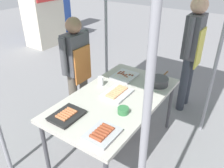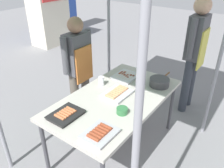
{
  "view_description": "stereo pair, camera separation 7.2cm",
  "coord_description": "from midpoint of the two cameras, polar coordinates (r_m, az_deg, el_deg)",
  "views": [
    {
      "loc": [
        -1.81,
        -1.17,
        2.11
      ],
      "look_at": [
        0.0,
        0.05,
        0.9
      ],
      "focal_mm": 36.7,
      "sensor_mm": 36.0,
      "label": 1
    },
    {
      "loc": [
        -1.76,
        -1.23,
        2.11
      ],
      "look_at": [
        0.0,
        0.05,
        0.9
      ],
      "focal_mm": 36.7,
      "sensor_mm": 36.0,
      "label": 2
    }
  ],
  "objects": [
    {
      "name": "customer_nearby",
      "position": [
        3.46,
        18.83,
        8.81
      ],
      "size": [
        0.52,
        0.24,
        1.68
      ],
      "color": "#333842",
      "rests_on": "ground"
    },
    {
      "name": "tray_grilled_sausages",
      "position": [
        2.57,
        0.45,
        -2.29
      ],
      "size": [
        0.34,
        0.26,
        0.05
      ],
      "color": "silver",
      "rests_on": "stall_table"
    },
    {
      "name": "neighbor_stall_left",
      "position": [
        6.48,
        -17.13,
        16.61
      ],
      "size": [
        0.91,
        0.67,
        1.69
      ],
      "color": "beige",
      "rests_on": "ground"
    },
    {
      "name": "stall_table",
      "position": [
        2.57,
        0.12,
        -4.26
      ],
      "size": [
        1.6,
        0.9,
        0.75
      ],
      "color": "#B7B2A8",
      "rests_on": "ground"
    },
    {
      "name": "tray_spring_rolls",
      "position": [
        2.28,
        -12.08,
        -7.65
      ],
      "size": [
        0.32,
        0.25,
        0.05
      ],
      "color": "black",
      "rests_on": "stall_table"
    },
    {
      "name": "cooking_wok",
      "position": [
        2.81,
        10.81,
        0.72
      ],
      "size": [
        0.4,
        0.24,
        0.09
      ],
      "color": "#38383A",
      "rests_on": "stall_table"
    },
    {
      "name": "neighbor_stall_right",
      "position": [
        7.57,
        -14.84,
        19.54
      ],
      "size": [
        0.88,
        0.62,
        1.94
      ],
      "color": "#2D51B2",
      "rests_on": "ground"
    },
    {
      "name": "tray_meat_skewers",
      "position": [
        2.96,
        2.45,
        2.0
      ],
      "size": [
        0.32,
        0.27,
        0.04
      ],
      "color": "silver",
      "rests_on": "stall_table"
    },
    {
      "name": "tray_pork_links",
      "position": [
        2.03,
        -3.45,
        -12.26
      ],
      "size": [
        0.3,
        0.25,
        0.05
      ],
      "color": "#ADADB2",
      "rests_on": "stall_table"
    },
    {
      "name": "ground_plane",
      "position": [
        3.01,
        0.11,
        -15.41
      ],
      "size": [
        18.0,
        18.0,
        0.0
      ],
      "primitive_type": "plane",
      "color": "slate"
    },
    {
      "name": "drink_cup_near_edge",
      "position": [
        2.75,
        -3.6,
        0.69
      ],
      "size": [
        0.07,
        0.07,
        0.11
      ],
      "primitive_type": "cylinder",
      "color": "white",
      "rests_on": "stall_table"
    },
    {
      "name": "vendor_woman",
      "position": [
        3.09,
        -9.43,
        4.96
      ],
      "size": [
        0.52,
        0.22,
        1.49
      ],
      "rotation": [
        0.0,
        0.0,
        3.14
      ],
      "color": "#595147",
      "rests_on": "ground"
    },
    {
      "name": "condiment_bowl",
      "position": [
        2.28,
        1.91,
        -6.62
      ],
      "size": [
        0.11,
        0.11,
        0.06
      ],
      "primitive_type": "cylinder",
      "color": "#33723F",
      "rests_on": "stall_table"
    }
  ]
}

